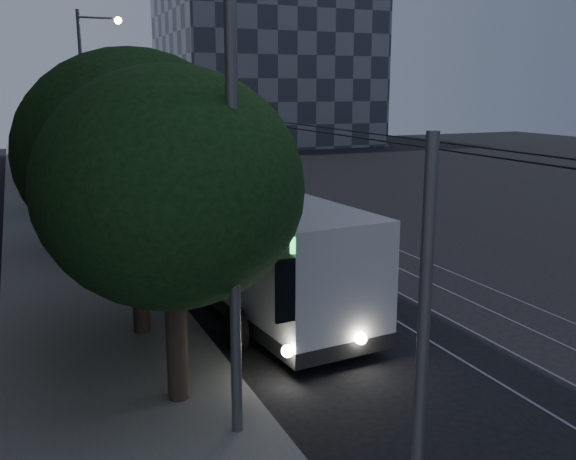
# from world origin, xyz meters

# --- Properties ---
(ground) EXTENTS (120.00, 120.00, 0.00)m
(ground) POSITION_xyz_m (0.00, 0.00, 0.00)
(ground) COLOR black
(ground) RESTS_ON ground
(sidewalk) EXTENTS (5.00, 90.00, 0.15)m
(sidewalk) POSITION_xyz_m (-7.50, 20.00, 0.07)
(sidewalk) COLOR gray
(sidewalk) RESTS_ON ground
(tram_rails) EXTENTS (4.52, 90.00, 0.02)m
(tram_rails) POSITION_xyz_m (2.50, 20.00, 0.01)
(tram_rails) COLOR gray
(tram_rails) RESTS_ON ground
(overhead_wires) EXTENTS (2.23, 90.00, 6.00)m
(overhead_wires) POSITION_xyz_m (-4.97, 20.00, 3.47)
(overhead_wires) COLOR black
(overhead_wires) RESTS_ON ground
(building_distant_right) EXTENTS (22.00, 18.00, 24.00)m
(building_distant_right) POSITION_xyz_m (18.00, 55.00, 12.00)
(building_distant_right) COLOR #333641
(building_distant_right) RESTS_ON ground
(trolleybus) EXTENTS (3.99, 13.40, 5.63)m
(trolleybus) POSITION_xyz_m (-3.18, 3.26, 1.84)
(trolleybus) COLOR #B8B8BB
(trolleybus) RESTS_ON ground
(pickup_silver) EXTENTS (3.83, 6.20, 1.60)m
(pickup_silver) POSITION_xyz_m (-3.52, 8.00, 0.80)
(pickup_silver) COLOR #999BA1
(pickup_silver) RESTS_ON ground
(car_white_a) EXTENTS (3.53, 4.91, 1.55)m
(car_white_a) POSITION_xyz_m (-4.06, 15.23, 0.78)
(car_white_a) COLOR #ADADB2
(car_white_a) RESTS_ON ground
(car_white_b) EXTENTS (2.33, 4.64, 1.29)m
(car_white_b) POSITION_xyz_m (-3.05, 19.50, 0.65)
(car_white_b) COLOR #AEAEB2
(car_white_b) RESTS_ON ground
(car_white_c) EXTENTS (2.15, 4.65, 1.48)m
(car_white_c) POSITION_xyz_m (-2.70, 24.50, 0.74)
(car_white_c) COLOR #AEAFB3
(car_white_c) RESTS_ON ground
(car_white_d) EXTENTS (2.48, 4.53, 1.46)m
(car_white_d) POSITION_xyz_m (-2.70, 30.39, 0.73)
(car_white_d) COLOR silver
(car_white_d) RESTS_ON ground
(tree_0) EXTENTS (5.20, 5.20, 6.89)m
(tree_0) POSITION_xyz_m (-6.50, -3.31, 4.53)
(tree_0) COLOR #31241B
(tree_0) RESTS_ON ground
(tree_1) EXTENTS (5.72, 5.72, 7.40)m
(tree_1) POSITION_xyz_m (-6.50, 0.75, 4.82)
(tree_1) COLOR #31241B
(tree_1) RESTS_ON ground
(tree_2) EXTENTS (4.49, 4.49, 6.53)m
(tree_2) POSITION_xyz_m (-7.00, 10.85, 4.49)
(tree_2) COLOR #31241B
(tree_2) RESTS_ON ground
(tree_3) EXTENTS (4.41, 4.41, 6.40)m
(tree_3) POSITION_xyz_m (-7.00, 20.03, 4.39)
(tree_3) COLOR #31241B
(tree_3) RESTS_ON ground
(tree_4) EXTENTS (4.22, 4.22, 6.06)m
(tree_4) POSITION_xyz_m (-6.50, 29.21, 4.14)
(tree_4) COLOR #31241B
(tree_4) RESTS_ON ground
(tree_5) EXTENTS (4.81, 4.81, 6.27)m
(tree_5) POSITION_xyz_m (-6.50, 37.97, 4.09)
(tree_5) COLOR #31241B
(tree_5) RESTS_ON ground
(streetlamp_near) EXTENTS (2.41, 0.44, 9.96)m
(streetlamp_near) POSITION_xyz_m (-5.39, -5.01, 6.00)
(streetlamp_near) COLOR #5A5A5C
(streetlamp_near) RESTS_ON ground
(streetlamp_far) EXTENTS (2.59, 0.44, 10.83)m
(streetlamp_far) POSITION_xyz_m (-4.78, 24.97, 6.47)
(streetlamp_far) COLOR #5A5A5C
(streetlamp_far) RESTS_ON ground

